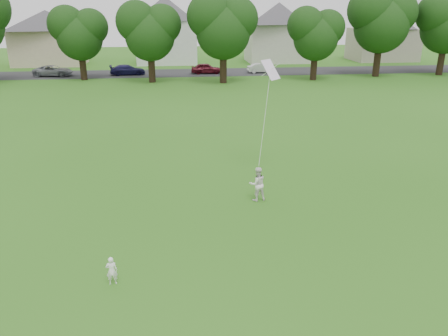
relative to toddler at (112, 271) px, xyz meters
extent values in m
plane|color=#2A6116|center=(1.29, 1.19, -0.45)|extent=(160.00, 160.00, 0.00)
cube|color=#2D2D30|center=(1.29, 43.19, -0.45)|extent=(90.00, 7.00, 0.01)
imported|color=white|center=(0.00, 0.00, 0.00)|extent=(0.35, 0.25, 0.90)
imported|color=white|center=(5.30, 5.33, 0.28)|extent=(0.80, 0.67, 1.47)
plane|color=white|center=(6.44, 8.70, 4.49)|extent=(1.15, 1.17, 0.85)
cylinder|color=white|center=(5.87, 7.02, 2.55)|extent=(0.01, 0.01, 5.26)
cylinder|color=black|center=(-7.79, 39.12, 1.07)|extent=(0.70, 0.70, 3.04)
cylinder|color=black|center=(-0.22, 36.58, 1.16)|extent=(0.72, 0.72, 3.22)
cylinder|color=black|center=(7.30, 35.32, 1.30)|extent=(0.74, 0.74, 3.51)
cylinder|color=black|center=(17.40, 36.14, 1.05)|extent=(0.70, 0.70, 3.00)
cylinder|color=black|center=(25.41, 37.83, 1.45)|extent=(0.76, 0.76, 3.79)
cylinder|color=black|center=(33.39, 38.02, 1.34)|extent=(0.75, 0.75, 3.57)
imported|color=gray|center=(-11.82, 42.19, 0.17)|extent=(4.57, 2.41, 1.22)
imported|color=#14133B|center=(-3.31, 42.19, 0.15)|extent=(4.25, 2.08, 1.19)
imported|color=#59111D|center=(6.02, 42.19, 0.18)|extent=(3.69, 1.57, 1.25)
imported|color=silver|center=(12.74, 42.19, 0.11)|extent=(3.42, 1.37, 1.11)
cube|color=beige|center=(-14.71, 53.19, 1.87)|extent=(9.04, 6.54, 4.63)
pyramid|color=#474449|center=(-14.71, 53.19, 6.73)|extent=(13.04, 13.04, 2.55)
cube|color=white|center=(1.29, 53.19, 2.44)|extent=(8.22, 6.44, 5.79)
cube|color=beige|center=(17.29, 53.19, 2.19)|extent=(8.71, 6.61, 5.28)
pyramid|color=#474449|center=(17.29, 53.19, 7.74)|extent=(12.57, 12.57, 2.91)
cube|color=#B2A694|center=(33.29, 53.19, 1.84)|extent=(8.96, 6.68, 4.59)
pyramid|color=#474449|center=(33.29, 53.19, 6.66)|extent=(12.93, 12.93, 2.52)
camera|label=1|loc=(2.00, -11.13, 7.21)|focal=35.00mm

